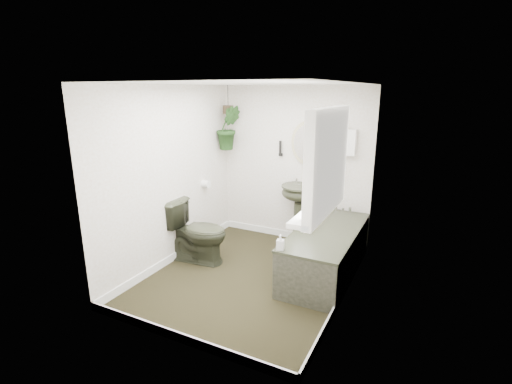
% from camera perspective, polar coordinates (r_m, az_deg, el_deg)
% --- Properties ---
extents(floor, '(2.30, 2.80, 0.02)m').
position_cam_1_polar(floor, '(4.72, -0.83, -12.95)').
color(floor, black).
rests_on(floor, ground).
extents(ceiling, '(2.30, 2.80, 0.02)m').
position_cam_1_polar(ceiling, '(4.15, -0.96, 16.50)').
color(ceiling, white).
rests_on(ceiling, ground).
extents(wall_back, '(2.30, 0.02, 2.30)m').
position_cam_1_polar(wall_back, '(5.55, 5.83, 4.10)').
color(wall_back, white).
rests_on(wall_back, ground).
extents(wall_front, '(2.30, 0.02, 2.30)m').
position_cam_1_polar(wall_front, '(3.16, -12.77, -4.99)').
color(wall_front, white).
rests_on(wall_front, ground).
extents(wall_left, '(0.02, 2.80, 2.30)m').
position_cam_1_polar(wall_left, '(4.92, -13.00, 2.31)').
color(wall_left, white).
rests_on(wall_left, ground).
extents(wall_right, '(0.02, 2.80, 2.30)m').
position_cam_1_polar(wall_right, '(3.91, 14.37, -1.13)').
color(wall_right, white).
rests_on(wall_right, ground).
extents(skirting, '(2.30, 2.80, 0.10)m').
position_cam_1_polar(skirting, '(4.69, -0.84, -12.31)').
color(skirting, white).
rests_on(skirting, floor).
extents(bathtub, '(0.72, 1.72, 0.58)m').
position_cam_1_polar(bathtub, '(4.75, 10.72, -9.02)').
color(bathtub, '#2D3122').
rests_on(bathtub, floor).
extents(bath_screen, '(0.04, 0.72, 1.40)m').
position_cam_1_polar(bath_screen, '(4.98, 9.21, 4.21)').
color(bath_screen, silver).
rests_on(bath_screen, bathtub).
extents(shower_box, '(0.20, 0.10, 0.35)m').
position_cam_1_polar(shower_box, '(5.19, 14.02, 7.42)').
color(shower_box, white).
rests_on(shower_box, wall_back).
extents(oval_mirror, '(0.46, 0.03, 0.62)m').
position_cam_1_polar(oval_mirror, '(5.39, 7.77, 7.48)').
color(oval_mirror, tan).
rests_on(oval_mirror, wall_back).
extents(wall_sconce, '(0.04, 0.04, 0.22)m').
position_cam_1_polar(wall_sconce, '(5.53, 3.76, 6.74)').
color(wall_sconce, black).
rests_on(wall_sconce, wall_back).
extents(toilet_roll_holder, '(0.11, 0.11, 0.11)m').
position_cam_1_polar(toilet_roll_holder, '(5.48, -7.75, 1.22)').
color(toilet_roll_holder, white).
rests_on(toilet_roll_holder, wall_left).
extents(window_recess, '(0.08, 1.00, 0.90)m').
position_cam_1_polar(window_recess, '(3.15, 10.94, 4.49)').
color(window_recess, white).
rests_on(window_recess, wall_right).
extents(window_sill, '(0.18, 1.00, 0.04)m').
position_cam_1_polar(window_sill, '(3.27, 9.39, -2.63)').
color(window_sill, white).
rests_on(window_sill, wall_right).
extents(window_blinds, '(0.01, 0.86, 0.76)m').
position_cam_1_polar(window_blinds, '(3.16, 10.16, 4.57)').
color(window_blinds, white).
rests_on(window_blinds, wall_right).
extents(toilet, '(0.86, 0.55, 0.83)m').
position_cam_1_polar(toilet, '(5.02, -9.06, -5.99)').
color(toilet, '#2D3122').
rests_on(toilet, floor).
extents(pedestal_sink, '(0.59, 0.52, 0.93)m').
position_cam_1_polar(pedestal_sink, '(5.45, 6.72, -3.63)').
color(pedestal_sink, '#2D3122').
rests_on(pedestal_sink, floor).
extents(sill_plant, '(0.21, 0.19, 0.22)m').
position_cam_1_polar(sill_plant, '(3.39, 10.28, 0.27)').
color(sill_plant, black).
rests_on(sill_plant, window_sill).
extents(hanging_plant, '(0.46, 0.45, 0.66)m').
position_cam_1_polar(hanging_plant, '(5.67, -4.25, 9.82)').
color(hanging_plant, black).
rests_on(hanging_plant, ceiling).
extents(soap_bottle, '(0.09, 0.09, 0.17)m').
position_cam_1_polar(soap_bottle, '(3.99, 3.77, -7.73)').
color(soap_bottle, black).
rests_on(soap_bottle, bathtub).
extents(hanging_pot, '(0.16, 0.16, 0.12)m').
position_cam_1_polar(hanging_pot, '(5.65, -4.31, 12.54)').
color(hanging_pot, '#322719').
rests_on(hanging_pot, ceiling).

